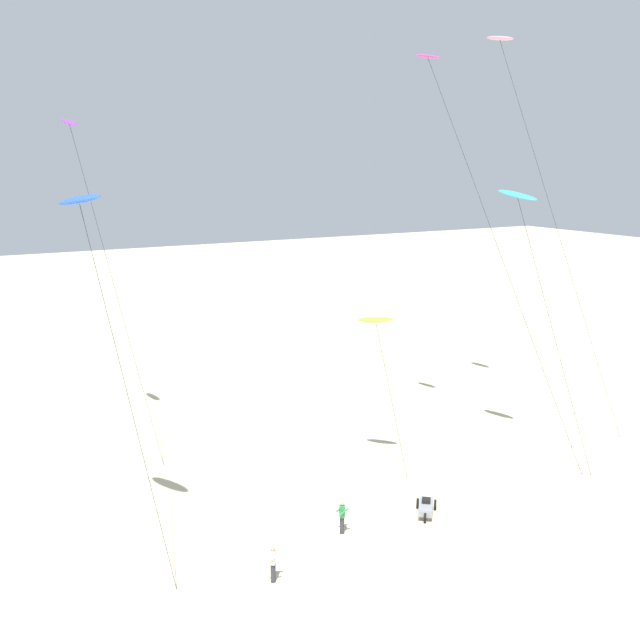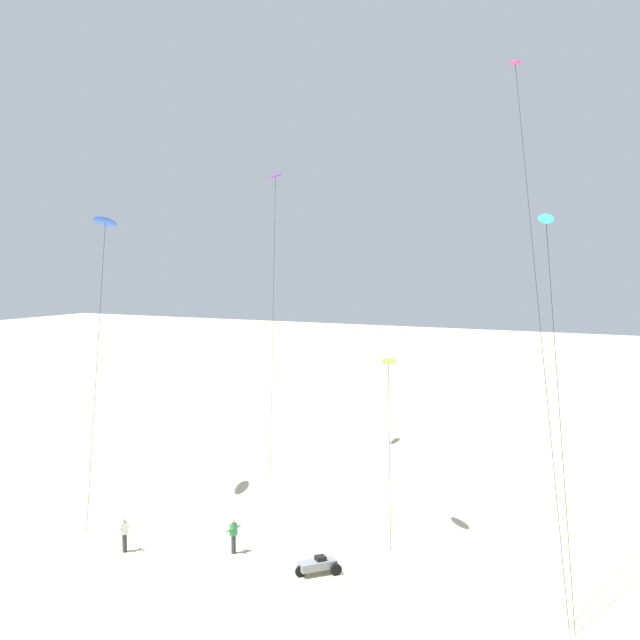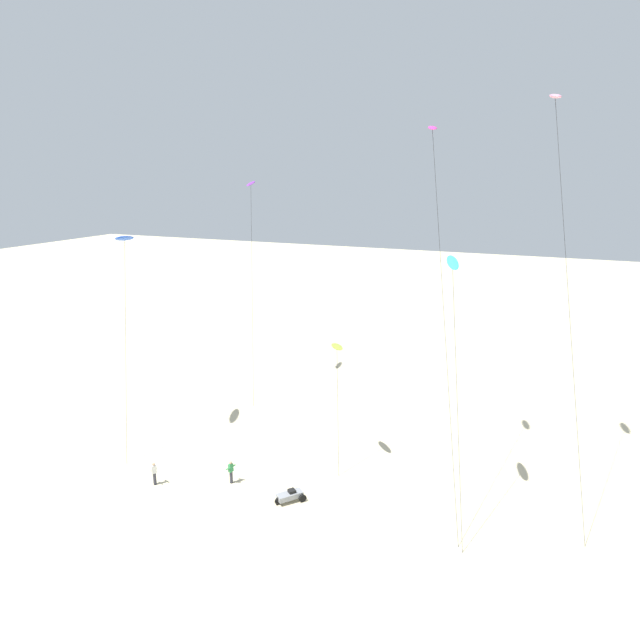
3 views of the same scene
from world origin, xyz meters
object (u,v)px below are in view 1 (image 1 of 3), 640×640
kite_flyer_nearest (273,563)px  kite_lime (376,322)px  kite_cyan (518,199)px  kite_blue (80,203)px  kite_purple (72,132)px  kite_flyer_middle (342,516)px  kite_pink (502,47)px  kite_magenta (433,72)px  beach_buggy (426,507)px

kite_flyer_nearest → kite_lime: bearing=37.5°
kite_cyan → kite_blue: (-24.44, -0.04, 0.46)m
kite_blue → kite_purple: bearing=79.2°
kite_cyan → kite_flyer_nearest: (-18.54, -5.73, -14.75)m
kite_purple → kite_flyer_middle: bearing=-66.1°
kite_pink → kite_purple: bearing=164.3°
kite_cyan → kite_flyer_nearest: bearing=-162.8°
kite_pink → kite_blue: bearing=-166.3°
kite_magenta → kite_cyan: kite_magenta is taller
kite_magenta → kite_pink: bearing=16.2°
kite_blue → beach_buggy: kite_blue is taller
beach_buggy → kite_cyan: bearing=23.5°
kite_magenta → kite_flyer_middle: 26.15m
kite_magenta → beach_buggy: 25.04m
kite_flyer_middle → kite_flyer_nearest: bearing=-155.1°
kite_flyer_nearest → kite_flyer_middle: bearing=24.9°
kite_purple → kite_pink: kite_pink is taller
kite_pink → kite_blue: 31.25m
kite_cyan → kite_blue: kite_blue is taller
kite_cyan → kite_flyer_middle: 20.46m
kite_pink → beach_buggy: 30.21m
beach_buggy → kite_lime: bearing=82.2°
kite_lime → kite_flyer_nearest: size_ratio=5.55×
kite_pink → kite_blue: (-29.08, -7.09, -8.99)m
kite_pink → kite_magenta: bearing=-163.8°
kite_purple → kite_lime: kite_purple is taller
kite_magenta → kite_cyan: 9.20m
kite_lime → kite_flyer_middle: kite_lime is taller
kite_purple → kite_magenta: bearing=-26.3°
kite_flyer_middle → beach_buggy: size_ratio=0.85×
kite_cyan → kite_blue: 24.45m
kite_magenta → kite_blue: (-21.90, -5.02, -6.85)m
kite_magenta → kite_flyer_middle: size_ratio=14.43×
kite_magenta → kite_pink: size_ratio=0.93×
kite_blue → beach_buggy: size_ratio=8.49×
kite_magenta → beach_buggy: bearing=-125.9°
kite_magenta → kite_flyer_nearest: (-16.00, -10.70, -22.06)m
kite_purple → kite_lime: size_ratio=2.20×
kite_cyan → kite_pink: 12.67m
kite_lime → beach_buggy: bearing=-97.8°
kite_blue → kite_flyer_nearest: size_ratio=9.98×
kite_flyer_nearest → kite_flyer_middle: (4.79, 2.23, 0.00)m
kite_flyer_middle → beach_buggy: (4.78, -0.40, -0.46)m
kite_lime → kite_flyer_middle: (-5.62, -5.77, -7.99)m
kite_magenta → kite_blue: size_ratio=1.45×
kite_magenta → kite_purple: (-19.15, 9.45, -3.51)m
kite_magenta → kite_flyer_nearest: size_ratio=14.43×
kite_blue → kite_flyer_middle: kite_blue is taller
kite_lime → beach_buggy: size_ratio=4.72×
kite_magenta → beach_buggy: (-6.43, -8.87, -22.52)m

